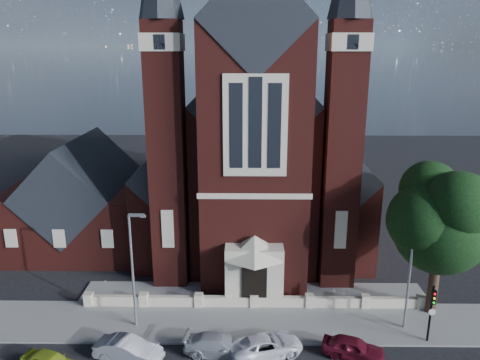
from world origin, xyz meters
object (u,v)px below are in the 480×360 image
object	(u,v)px
church	(252,149)
street_lamp_left	(133,264)
street_tree	(444,222)
street_lamp_right	(412,266)
car_silver_b	(219,345)
car_dark_red	(353,348)
car_silver_a	(128,350)
parish_hall	(83,203)
car_white_suv	(266,346)
traffic_signal	(432,307)

from	to	relation	value
church	street_lamp_left	distance (m)	20.84
street_tree	street_lamp_right	xyz separation A→B (m)	(-2.51, -1.71, -2.36)
car_silver_b	car_dark_red	world-z (taller)	car_dark_red
street_lamp_right	car_silver_b	distance (m)	13.27
car_silver_a	car_silver_b	size ratio (longest dim) A/B	0.96
parish_hall	car_silver_b	xyz separation A→B (m)	(13.77, -16.89, -3.39)
street_lamp_left	car_silver_a	world-z (taller)	street_lamp_left
car_silver_a	car_silver_b	world-z (taller)	car_silver_a
street_lamp_left	car_white_suv	bearing A→B (deg)	-18.66
street_tree	car_white_suv	world-z (taller)	street_tree
parish_hall	car_silver_a	xyz separation A→B (m)	(8.36, -17.50, -3.33)
church	traffic_signal	world-z (taller)	church
street_tree	street_lamp_left	distance (m)	20.71
car_silver_b	street_lamp_left	bearing A→B (deg)	70.96
church	car_silver_a	world-z (taller)	church
church	parish_hall	size ratio (longest dim) A/B	2.86
street_lamp_left	church	bearing A→B (deg)	67.34
street_lamp_left	traffic_signal	size ratio (longest dim) A/B	2.02
church	parish_hall	xyz separation A→B (m)	(-16.00, -4.94, -4.17)
traffic_signal	car_white_suv	xyz separation A→B (m)	(-10.37, -1.31, -1.95)
street_lamp_right	traffic_signal	size ratio (longest dim) A/B	2.02
car_silver_a	car_silver_b	xyz separation A→B (m)	(5.41, 0.61, -0.06)
street_lamp_left	car_dark_red	bearing A→B (deg)	-12.32
street_lamp_left	street_tree	bearing A→B (deg)	4.76
street_tree	street_lamp_right	world-z (taller)	street_tree
street_tree	car_white_suv	bearing A→B (deg)	-159.01
street_lamp_right	traffic_signal	distance (m)	2.71
car_silver_b	car_dark_red	distance (m)	8.15
car_silver_b	parish_hall	bearing A→B (deg)	47.13
car_silver_b	car_white_suv	size ratio (longest dim) A/B	0.94
street_tree	car_silver_a	xyz separation A→B (m)	(-20.24, -5.21, -6.28)
traffic_signal	parish_hall	bearing A→B (deg)	150.02
church	car_silver_b	xyz separation A→B (m)	(-2.23, -21.83, -7.56)
church	car_dark_red	bearing A→B (deg)	-74.92
street_lamp_left	car_dark_red	world-z (taller)	street_lamp_left
parish_hall	car_silver_a	size ratio (longest dim) A/B	2.94
street_lamp_left	car_dark_red	size ratio (longest dim) A/B	2.17
car_white_suv	street_lamp_right	bearing A→B (deg)	-90.98
church	car_dark_red	world-z (taller)	church
parish_hall	traffic_signal	bearing A→B (deg)	-29.98
church	street_lamp_right	distance (m)	21.76
street_lamp_right	traffic_signal	world-z (taller)	street_lamp_right
street_tree	car_white_suv	distance (m)	14.30
parish_hall	street_tree	xyz separation A→B (m)	(28.60, -12.29, 2.95)
street_lamp_left	car_white_suv	size ratio (longest dim) A/B	1.77
street_lamp_left	car_dark_red	xyz separation A→B (m)	(13.83, -3.02, -3.96)
car_white_suv	car_silver_b	bearing A→B (deg)	72.22
car_white_suv	street_tree	bearing A→B (deg)	-86.95
traffic_signal	car_dark_red	size ratio (longest dim) A/B	1.07
parish_hall	street_lamp_left	bearing A→B (deg)	-59.98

